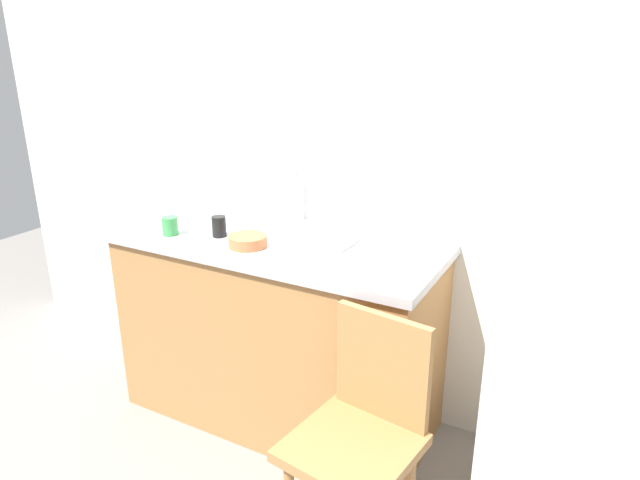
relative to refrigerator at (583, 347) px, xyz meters
name	(u,v)px	position (x,y,z in m)	size (l,w,h in m)	color
back_wall	(373,150)	(-0.98, 0.36, 0.55)	(4.80, 0.10, 2.58)	silver
cabinet_base	(279,334)	(-1.28, 0.01, -0.29)	(1.46, 0.60, 0.88)	#A87542
countertop	(276,243)	(-1.28, 0.01, 0.17)	(1.50, 0.64, 0.04)	#B7B7BC
faucet	(295,197)	(-1.33, 0.26, 0.31)	(0.02, 0.02, 0.26)	#B7B7BC
refrigerator	(583,347)	(0.00, 0.00, 0.00)	(0.55, 0.63, 1.47)	silver
chair	(362,431)	(-0.62, -0.51, -0.24)	(0.45, 0.45, 0.89)	#A87542
dish_tray	(322,235)	(-1.09, 0.08, 0.21)	(0.28, 0.20, 0.05)	white
terracotta_bowl	(248,241)	(-1.33, -0.13, 0.21)	(0.16, 0.16, 0.05)	#C67042
cup_green	(170,226)	(-1.73, -0.17, 0.23)	(0.07, 0.07, 0.08)	green
cup_black	(219,226)	(-1.52, -0.08, 0.23)	(0.06, 0.06, 0.09)	black
cup_white	(413,242)	(-0.69, 0.14, 0.23)	(0.07, 0.07, 0.08)	white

